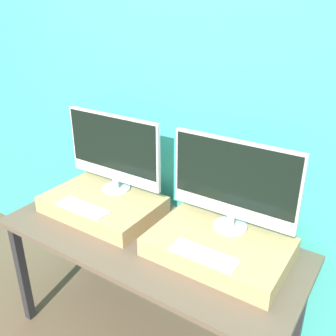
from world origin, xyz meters
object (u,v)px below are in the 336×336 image
at_px(keyboard_left, 83,208).
at_px(monitor_right, 234,182).
at_px(monitor_left, 114,150).
at_px(keyboard_right, 204,255).

bearing_deg(keyboard_left, monitor_right, 20.31).
relative_size(monitor_left, keyboard_right, 2.03).
distance_m(monitor_right, keyboard_right, 0.38).
xyz_separation_m(monitor_right, keyboard_right, (0.00, -0.29, -0.25)).
bearing_deg(monitor_right, keyboard_left, -159.69).
relative_size(keyboard_left, keyboard_right, 1.00).
distance_m(monitor_left, monitor_right, 0.77).
bearing_deg(monitor_right, monitor_left, 180.00).
bearing_deg(keyboard_left, monitor_left, 90.00).
bearing_deg(monitor_left, keyboard_right, -20.31).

